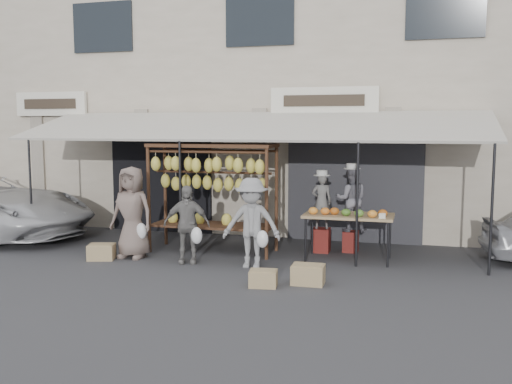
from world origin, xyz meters
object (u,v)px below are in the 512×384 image
produce_table (348,216)px  crate_near_a (263,279)px  customer_right (252,223)px  crate_far (102,252)px  vendor_right (351,199)px  crate_near_b (308,274)px  vendor_left (322,201)px  customer_left (132,212)px  customer_mid (187,224)px  banana_rack (212,176)px

produce_table → crate_near_a: 2.55m
customer_right → crate_far: customer_right is taller
vendor_right → crate_near_a: 3.30m
crate_near_a → crate_near_b: 0.76m
crate_far → vendor_left: bearing=24.7°
vendor_right → crate_far: size_ratio=2.69×
customer_left → customer_mid: customer_left is taller
customer_left → crate_near_a: bearing=-19.4°
customer_left → customer_right: 2.49m
vendor_right → banana_rack: bearing=6.7°
customer_mid → banana_rack: bearing=65.9°
vendor_left → crate_near_b: 2.62m
vendor_right → crate_far: 5.11m
vendor_right → vendor_left: bearing=6.7°
banana_rack → vendor_right: size_ratio=1.96×
vendor_left → crate_near_b: vendor_left is taller
produce_table → customer_left: size_ratio=0.94×
customer_mid → crate_far: (-1.72, -0.20, -0.59)m
produce_table → customer_left: (-4.13, -0.89, 0.03)m
banana_rack → crate_far: size_ratio=5.26×
customer_right → crate_near_a: 1.46m
vendor_left → crate_far: size_ratio=2.29×
customer_right → crate_near_b: size_ratio=3.14×
produce_table → crate_near_a: size_ratio=3.85×
customer_mid → crate_near_b: bearing=-34.8°
customer_mid → crate_near_b: customer_mid is taller
vendor_right → crate_near_a: vendor_right is taller
vendor_left → crate_far: 4.51m
customer_left → crate_near_b: 3.88m
customer_mid → crate_near_a: (1.81, -1.16, -0.61)m
vendor_right → crate_far: bearing=14.2°
produce_table → customer_right: size_ratio=1.03×
produce_table → customer_right: customer_right is taller
vendor_left → crate_far: (-4.01, -1.84, -0.91)m
vendor_left → crate_near_b: bearing=83.6°
banana_rack → crate_near_b: bearing=-37.8°
vendor_left → produce_table: bearing=123.7°
produce_table → crate_near_a: produce_table is taller
customer_left → customer_mid: size_ratio=1.22×
produce_table → vendor_right: bearing=92.6°
vendor_left → customer_right: 1.94m
produce_table → customer_left: 4.22m
vendor_left → customer_right: size_ratio=0.68×
customer_left → crate_near_a: 3.37m
customer_left → vendor_left: bearing=27.0°
crate_near_b → crate_far: (-4.20, 0.61, -0.01)m
vendor_right → customer_left: size_ratio=0.74×
customer_mid → customer_right: bearing=-16.3°
vendor_right → crate_near_b: size_ratio=2.52×
vendor_right → crate_far: vendor_right is taller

